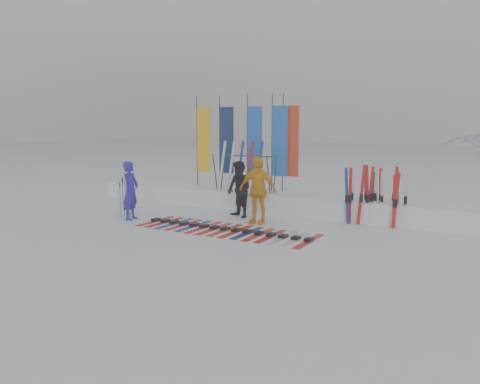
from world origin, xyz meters
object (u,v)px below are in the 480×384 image
Objects in this scene: person_yellow at (257,190)px; ski_row at (225,229)px; person_black at (239,189)px; person_blue at (131,191)px; ski_rack at (245,168)px.

ski_row is at bearing -107.12° from person_yellow.
ski_row is at bearing -46.64° from person_black.
ski_rack is at bearing -48.05° from person_blue.
person_black reaches higher than ski_row.
ski_rack is (-0.54, 1.27, 0.53)m from person_black.
person_black is 0.84× the size of ski_rack.
person_blue is at bearing -161.11° from person_yellow.
person_black is (2.60, 1.89, -0.01)m from person_blue.
person_black is at bearing 147.30° from person_yellow.
ski_rack is at bearing 137.71° from person_black.
person_blue is 0.90× the size of person_yellow.
ski_rack is at bearing 110.39° from ski_row.
person_blue is 3.76m from person_yellow.
ski_rack is (2.07, 3.16, 0.52)m from person_blue.
person_blue is 0.35× the size of ski_row.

